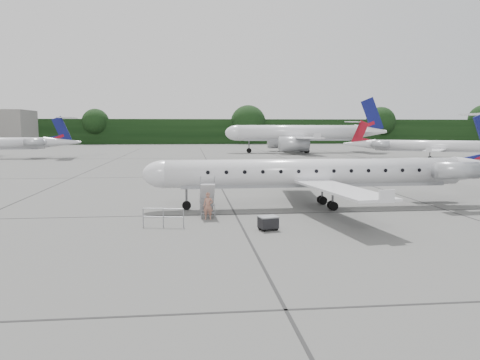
{
  "coord_description": "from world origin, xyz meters",
  "views": [
    {
      "loc": [
        -6.78,
        -23.51,
        5.34
      ],
      "look_at": [
        -3.9,
        3.26,
        2.3
      ],
      "focal_mm": 35.0,
      "sensor_mm": 36.0,
      "label": 1
    }
  ],
  "objects": [
    {
      "name": "ground",
      "position": [
        0.0,
        0.0,
        0.0
      ],
      "size": [
        320.0,
        320.0,
        0.0
      ],
      "primitive_type": "plane",
      "color": "#575755",
      "rests_on": "ground"
    },
    {
      "name": "treeline",
      "position": [
        0.0,
        130.0,
        4.0
      ],
      "size": [
        260.0,
        4.0,
        8.0
      ],
      "primitive_type": "cube",
      "color": "black",
      "rests_on": "ground"
    },
    {
      "name": "main_regional_jet",
      "position": [
        1.49,
        6.77,
        3.24
      ],
      "size": [
        25.46,
        18.44,
        6.49
      ],
      "primitive_type": null,
      "rotation": [
        0.0,
        0.0,
        0.01
      ],
      "color": "silver",
      "rests_on": "ground"
    },
    {
      "name": "airstair",
      "position": [
        -5.76,
        4.63,
        1.02
      ],
      "size": [
        0.87,
        2.26,
        2.03
      ],
      "primitive_type": null,
      "rotation": [
        0.0,
        0.0,
        0.01
      ],
      "color": "silver",
      "rests_on": "ground"
    },
    {
      "name": "passenger",
      "position": [
        -5.75,
        3.35,
        0.79
      ],
      "size": [
        0.64,
        0.47,
        1.59
      ],
      "primitive_type": "imported",
      "rotation": [
        0.0,
        0.0,
        -0.17
      ],
      "color": "#9C6755",
      "rests_on": "ground"
    },
    {
      "name": "safety_railing",
      "position": [
        -8.23,
        1.48,
        0.5
      ],
      "size": [
        2.18,
        0.49,
        1.0
      ],
      "primitive_type": null,
      "rotation": [
        0.0,
        0.0,
        -0.19
      ],
      "color": "gray",
      "rests_on": "ground"
    },
    {
      "name": "baggage_cart",
      "position": [
        -2.75,
        0.16,
        0.4
      ],
      "size": [
        1.08,
        0.95,
        0.8
      ],
      "primitive_type": null,
      "rotation": [
        0.0,
        0.0,
        0.26
      ],
      "color": "black",
      "rests_on": "ground"
    },
    {
      "name": "bg_narrowbody",
      "position": [
        15.75,
        73.64,
        5.8
      ],
      "size": [
        32.38,
        23.36,
        11.6
      ],
      "primitive_type": null,
      "rotation": [
        0.0,
        0.0,
        0.0
      ],
      "color": "silver",
      "rests_on": "ground"
    },
    {
      "name": "bg_regional_right",
      "position": [
        33.28,
        49.05,
        3.23
      ],
      "size": [
        30.16,
        27.52,
        6.46
      ],
      "primitive_type": null,
      "rotation": [
        0.0,
        0.0,
        2.63
      ],
      "color": "silver",
      "rests_on": "ground"
    }
  ]
}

